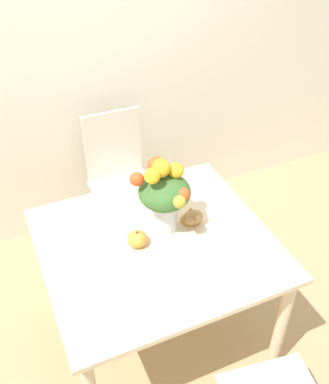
# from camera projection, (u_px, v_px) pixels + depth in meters

# --- Properties ---
(ground_plane) EXTENTS (12.00, 12.00, 0.00)m
(ground_plane) POSITION_uv_depth(u_px,v_px,m) (158.00, 332.00, 2.74)
(ground_plane) COLOR tan
(wall_back) EXTENTS (8.00, 0.06, 2.70)m
(wall_back) POSITION_uv_depth(u_px,v_px,m) (78.00, 47.00, 2.77)
(wall_back) COLOR silver
(wall_back) RESTS_ON ground_plane
(dining_table) EXTENTS (1.14, 1.03, 0.77)m
(dining_table) POSITION_uv_depth(u_px,v_px,m) (157.00, 257.00, 2.32)
(dining_table) COLOR beige
(dining_table) RESTS_ON ground_plane
(flower_vase) EXTENTS (0.30, 0.31, 0.42)m
(flower_vase) POSITION_uv_depth(u_px,v_px,m) (164.00, 194.00, 2.20)
(flower_vase) COLOR silver
(flower_vase) RESTS_ON dining_table
(pumpkin) EXTENTS (0.10, 0.10, 0.09)m
(pumpkin) POSITION_uv_depth(u_px,v_px,m) (137.00, 239.00, 2.22)
(pumpkin) COLOR gold
(pumpkin) RESTS_ON dining_table
(turkey_figurine) EXTENTS (0.11, 0.15, 0.09)m
(turkey_figurine) POSITION_uv_depth(u_px,v_px,m) (192.00, 215.00, 2.35)
(turkey_figurine) COLOR #A87A4C
(turkey_figurine) RESTS_ON dining_table
(dining_chair_near_window) EXTENTS (0.43, 0.43, 0.97)m
(dining_chair_near_window) POSITION_uv_depth(u_px,v_px,m) (121.00, 180.00, 3.12)
(dining_chair_near_window) COLOR silver
(dining_chair_near_window) RESTS_ON ground_plane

